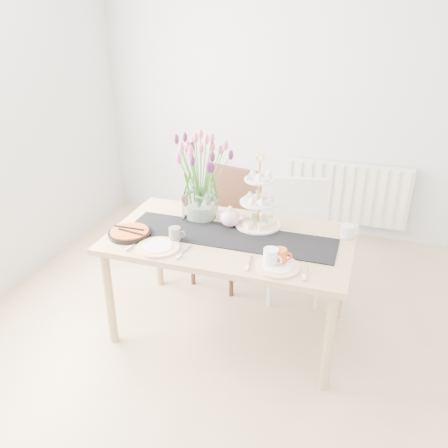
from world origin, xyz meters
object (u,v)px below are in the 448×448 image
(chair_brown, at_px, (228,217))
(mug_white, at_px, (271,257))
(mug_orange, at_px, (280,257))
(dining_table, at_px, (230,247))
(plate_right, at_px, (277,267))
(radiator, at_px, (345,193))
(tart_tin, at_px, (130,233))
(plate_left, at_px, (158,247))
(cake_stand, at_px, (259,208))
(teapot, at_px, (230,218))
(cream_jug, at_px, (347,232))
(mug_grey, at_px, (175,234))
(chair_white, at_px, (296,230))
(tulip_vase, at_px, (200,165))

(chair_brown, xyz_separation_m, mug_white, (0.57, -0.97, 0.25))
(mug_orange, bearing_deg, mug_white, -170.49)
(dining_table, xyz_separation_m, plate_right, (0.38, -0.29, 0.08))
(radiator, height_order, mug_white, mug_white)
(chair_brown, height_order, tart_tin, chair_brown)
(tart_tin, bearing_deg, mug_orange, -3.25)
(tart_tin, distance_m, plate_left, 0.28)
(mug_orange, distance_m, plate_left, 0.77)
(mug_orange, bearing_deg, radiator, 61.54)
(plate_right, bearing_deg, tart_tin, 174.03)
(cake_stand, xyz_separation_m, teapot, (-0.18, -0.07, -0.07))
(mug_orange, distance_m, plate_right, 0.06)
(mug_orange, bearing_deg, cake_stand, 96.83)
(cake_stand, distance_m, tart_tin, 0.88)
(cream_jug, bearing_deg, radiator, 83.86)
(mug_grey, bearing_deg, mug_white, -22.52)
(chair_white, xyz_separation_m, plate_right, (0.05, -0.95, 0.22))
(plate_right, bearing_deg, plate_left, 180.00)
(teapot, bearing_deg, tart_tin, -136.47)
(dining_table, xyz_separation_m, cake_stand, (0.14, 0.21, 0.21))
(chair_brown, height_order, chair_white, chair_brown)
(cream_jug, distance_m, mug_grey, 1.13)
(radiator, distance_m, tart_tin, 2.36)
(tulip_vase, distance_m, mug_white, 0.86)
(teapot, xyz_separation_m, mug_orange, (0.43, -0.39, -0.02))
(cake_stand, relative_size, teapot, 2.16)
(dining_table, height_order, plate_right, plate_right)
(chair_white, xyz_separation_m, plate_left, (-0.72, -0.95, 0.22))
(mug_grey, bearing_deg, mug_orange, -19.60)
(teapot, bearing_deg, cake_stand, 35.23)
(teapot, relative_size, mug_white, 2.05)
(teapot, bearing_deg, tulip_vase, 179.82)
(mug_grey, distance_m, mug_orange, 0.71)
(chair_brown, bearing_deg, mug_white, -48.55)
(chair_white, bearing_deg, tulip_vase, -155.30)
(dining_table, xyz_separation_m, tulip_vase, (-0.28, 0.21, 0.48))
(chair_brown, distance_m, mug_white, 1.16)
(radiator, bearing_deg, tart_tin, -122.73)
(plate_left, bearing_deg, cream_jug, 24.96)
(chair_white, xyz_separation_m, tart_tin, (-0.98, -0.84, 0.22))
(cake_stand, height_order, teapot, cake_stand)
(chair_brown, distance_m, tart_tin, 1.00)
(chair_white, xyz_separation_m, mug_orange, (0.05, -0.90, 0.26))
(radiator, height_order, cream_jug, cream_jug)
(chair_white, bearing_deg, cake_stand, -125.43)
(dining_table, relative_size, chair_brown, 1.71)
(tart_tin, bearing_deg, chair_white, 40.75)
(dining_table, distance_m, cream_jug, 0.78)
(plate_left, bearing_deg, chair_brown, 81.55)
(radiator, bearing_deg, chair_white, -104.34)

